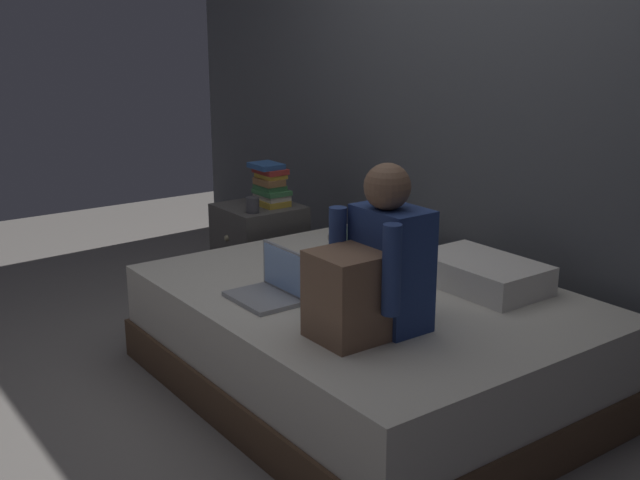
# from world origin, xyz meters

# --- Properties ---
(ground_plane) EXTENTS (8.00, 8.00, 0.00)m
(ground_plane) POSITION_xyz_m (0.00, 0.00, 0.00)
(ground_plane) COLOR gray
(wall_back) EXTENTS (5.60, 0.10, 2.70)m
(wall_back) POSITION_xyz_m (0.00, 1.20, 1.35)
(wall_back) COLOR #4C4F54
(wall_back) RESTS_ON ground_plane
(bed) EXTENTS (2.00, 1.50, 0.47)m
(bed) POSITION_xyz_m (0.20, 0.30, 0.23)
(bed) COLOR brown
(bed) RESTS_ON ground_plane
(nightstand) EXTENTS (0.44, 0.46, 0.58)m
(nightstand) POSITION_xyz_m (-1.10, 0.54, 0.29)
(nightstand) COLOR #474442
(nightstand) RESTS_ON ground_plane
(person_sitting) EXTENTS (0.39, 0.44, 0.66)m
(person_sitting) POSITION_xyz_m (0.57, 0.02, 0.73)
(person_sitting) COLOR navy
(person_sitting) RESTS_ON bed
(laptop) EXTENTS (0.32, 0.23, 0.22)m
(laptop) POSITION_xyz_m (0.04, -0.10, 0.53)
(laptop) COLOR #9EA0A5
(laptop) RESTS_ON bed
(pillow) EXTENTS (0.56, 0.36, 0.13)m
(pillow) POSITION_xyz_m (0.47, 0.75, 0.54)
(pillow) COLOR silver
(pillow) RESTS_ON bed
(book_stack) EXTENTS (0.23, 0.17, 0.25)m
(book_stack) POSITION_xyz_m (-1.07, 0.60, 0.71)
(book_stack) COLOR gold
(book_stack) RESTS_ON nightstand
(mug) EXTENTS (0.08, 0.08, 0.09)m
(mug) POSITION_xyz_m (-0.97, 0.42, 0.63)
(mug) COLOR #3D3D42
(mug) RESTS_ON nightstand
(clothes_pile) EXTENTS (0.26, 0.19, 0.12)m
(clothes_pile) POSITION_xyz_m (-0.37, 0.64, 0.53)
(clothes_pile) COLOR #4C6B56
(clothes_pile) RESTS_ON bed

